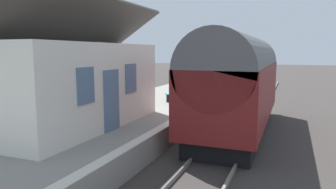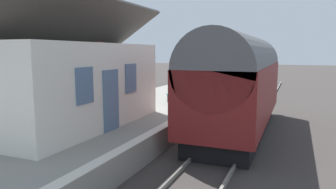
% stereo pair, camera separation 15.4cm
% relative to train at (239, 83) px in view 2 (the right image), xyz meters
% --- Properties ---
extents(ground_plane, '(160.00, 160.00, 0.00)m').
position_rel_train_xyz_m(ground_plane, '(-1.49, 0.90, -2.22)').
color(ground_plane, '#383330').
extents(platform, '(32.00, 5.60, 0.85)m').
position_rel_train_xyz_m(platform, '(-1.49, 4.70, -1.79)').
color(platform, gray).
rests_on(platform, ground).
extents(platform_edge_coping, '(32.00, 0.36, 0.02)m').
position_rel_train_xyz_m(platform_edge_coping, '(-1.49, 2.08, -1.36)').
color(platform_edge_coping, beige).
rests_on(platform_edge_coping, platform).
extents(rail_near, '(52.00, 0.08, 0.14)m').
position_rel_train_xyz_m(rail_near, '(-1.49, -0.72, -2.15)').
color(rail_near, gray).
rests_on(rail_near, ground).
extents(rail_far, '(52.00, 0.08, 0.14)m').
position_rel_train_xyz_m(rail_far, '(-1.49, 0.72, -2.15)').
color(rail_far, gray).
rests_on(rail_far, ground).
extents(train, '(9.85, 2.73, 4.32)m').
position_rel_train_xyz_m(train, '(0.00, 0.00, 0.00)').
color(train, black).
rests_on(train, ground).
extents(station_building, '(7.52, 4.51, 5.71)m').
position_rel_train_xyz_m(station_building, '(-4.57, 5.63, 0.26)').
color(station_building, silver).
rests_on(station_building, platform).
extents(bench_by_lamp, '(1.41, 0.47, 0.88)m').
position_rel_train_xyz_m(bench_by_lamp, '(7.28, 3.68, -0.89)').
color(bench_by_lamp, teal).
rests_on(bench_by_lamp, platform).
extents(bench_platform_end, '(1.41, 0.46, 0.88)m').
position_rel_train_xyz_m(bench_platform_end, '(2.13, 3.77, -0.89)').
color(bench_platform_end, teal).
rests_on(bench_platform_end, platform).
extents(planter_by_door, '(1.05, 0.32, 0.56)m').
position_rel_train_xyz_m(planter_by_door, '(5.14, 2.96, -1.10)').
color(planter_by_door, '#9E5138').
rests_on(planter_by_door, platform).
extents(planter_under_sign, '(0.82, 0.32, 0.55)m').
position_rel_train_xyz_m(planter_under_sign, '(10.46, 2.82, -1.10)').
color(planter_under_sign, teal).
rests_on(planter_under_sign, platform).
extents(planter_bench_left, '(0.52, 0.52, 0.78)m').
position_rel_train_xyz_m(planter_bench_left, '(8.52, 4.81, -0.94)').
color(planter_bench_left, '#9E5138').
rests_on(planter_bench_left, platform).
extents(lamp_post_platform, '(0.32, 0.50, 3.87)m').
position_rel_train_xyz_m(lamp_post_platform, '(5.07, 2.41, 1.32)').
color(lamp_post_platform, black).
rests_on(lamp_post_platform, platform).
extents(tree_behind_building, '(3.78, 3.80, 6.52)m').
position_rel_train_xyz_m(tree_behind_building, '(-2.33, 11.40, 2.23)').
color(tree_behind_building, '#4C3828').
rests_on(tree_behind_building, ground).
extents(tree_far_left, '(4.87, 4.85, 8.02)m').
position_rel_train_xyz_m(tree_far_left, '(9.91, 15.64, 2.96)').
color(tree_far_left, '#4C3828').
rests_on(tree_far_left, ground).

